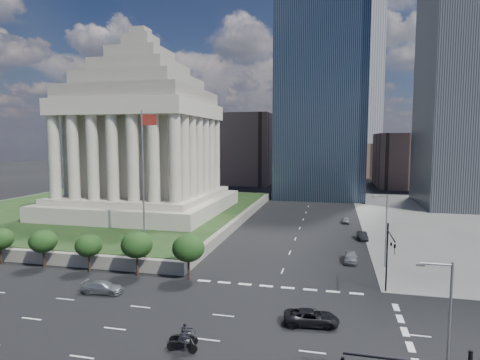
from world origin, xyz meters
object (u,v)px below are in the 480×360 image
(pickup_truck, at_px, (311,317))
(motorcycle_lead, at_px, (184,334))
(traffic_signal_ne, at_px, (389,251))
(street_lamp_north, at_px, (385,226))
(suv_grey, at_px, (103,287))
(street_lamp_south, at_px, (446,331))
(parked_sedan_far, at_px, (346,220))
(parked_sedan_mid, at_px, (362,236))
(war_memorial, at_px, (143,122))
(parked_sedan_near, at_px, (351,257))
(motorcycle_trail, at_px, (182,341))
(flagpole, at_px, (144,168))

(pickup_truck, distance_m, motorcycle_lead, 12.10)
(traffic_signal_ne, xyz_separation_m, pickup_truck, (-7.87, -8.73, -4.53))
(street_lamp_north, xyz_separation_m, suv_grey, (-32.29, -17.45, -4.98))
(street_lamp_south, bearing_deg, traffic_signal_ne, 92.41)
(parked_sedan_far, bearing_deg, parked_sedan_mid, -79.64)
(war_memorial, bearing_deg, parked_sedan_far, 8.15)
(parked_sedan_near, bearing_deg, street_lamp_north, -11.05)
(street_lamp_north, xyz_separation_m, motorcycle_lead, (-19.08, -26.25, -4.72))
(war_memorial, height_order, parked_sedan_far, war_memorial)
(parked_sedan_near, distance_m, motorcycle_trail, 32.02)
(flagpole, relative_size, motorcycle_trail, 7.56)
(street_lamp_south, height_order, parked_sedan_mid, street_lamp_south)
(flagpole, distance_m, parked_sedan_mid, 39.03)
(war_memorial, relative_size, street_lamp_south, 3.90)
(street_lamp_north, distance_m, suv_grey, 37.04)
(war_memorial, xyz_separation_m, parked_sedan_mid, (45.50, -7.93, -20.72))
(war_memorial, distance_m, pickup_truck, 61.42)
(flagpole, xyz_separation_m, parked_sedan_far, (30.83, 30.16, -12.46))
(flagpole, relative_size, traffic_signal_ne, 2.50)
(parked_sedan_mid, distance_m, motorcycle_trail, 45.75)
(suv_grey, bearing_deg, street_lamp_south, -117.55)
(motorcycle_trail, bearing_deg, parked_sedan_mid, 66.76)
(war_memorial, bearing_deg, street_lamp_south, -48.77)
(street_lamp_north, height_order, suv_grey, street_lamp_north)
(parked_sedan_mid, bearing_deg, street_lamp_north, -89.09)
(flagpole, relative_size, street_lamp_north, 2.00)
(suv_grey, xyz_separation_m, parked_sedan_far, (27.96, 46.61, -0.03))
(parked_sedan_near, height_order, motorcycle_trail, motorcycle_trail)
(motorcycle_trail, bearing_deg, suv_grey, 142.07)
(pickup_truck, relative_size, parked_sedan_near, 1.14)
(war_memorial, xyz_separation_m, parked_sedan_far, (43.00, 6.16, -20.74))
(parked_sedan_near, relative_size, motorcycle_lead, 1.81)
(traffic_signal_ne, bearing_deg, flagpole, 163.29)
(traffic_signal_ne, height_order, street_lamp_north, street_lamp_north)
(suv_grey, bearing_deg, war_memorial, 15.60)
(motorcycle_trail, bearing_deg, parked_sedan_far, 74.17)
(parked_sedan_near, bearing_deg, pickup_truck, -97.81)
(war_memorial, bearing_deg, street_lamp_north, -25.92)
(street_lamp_north, bearing_deg, war_memorial, 154.08)
(suv_grey, bearing_deg, street_lamp_north, -66.40)
(pickup_truck, height_order, parked_sedan_near, parked_sedan_near)
(war_memorial, distance_m, parked_sedan_near, 52.46)
(street_lamp_north, bearing_deg, traffic_signal_ne, -94.19)
(street_lamp_north, height_order, parked_sedan_near, street_lamp_north)
(traffic_signal_ne, relative_size, street_lamp_south, 0.80)
(street_lamp_south, height_order, motorcycle_lead, street_lamp_south)
(motorcycle_lead, bearing_deg, parked_sedan_near, 53.59)
(war_memorial, xyz_separation_m, flagpole, (12.17, -24.00, -8.29))
(street_lamp_north, height_order, motorcycle_trail, street_lamp_north)
(parked_sedan_mid, bearing_deg, war_memorial, 164.11)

